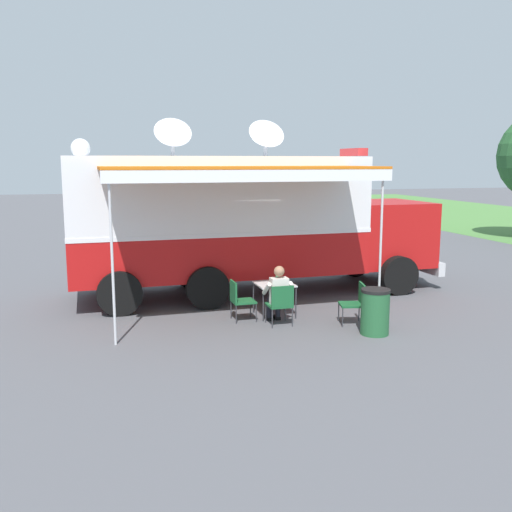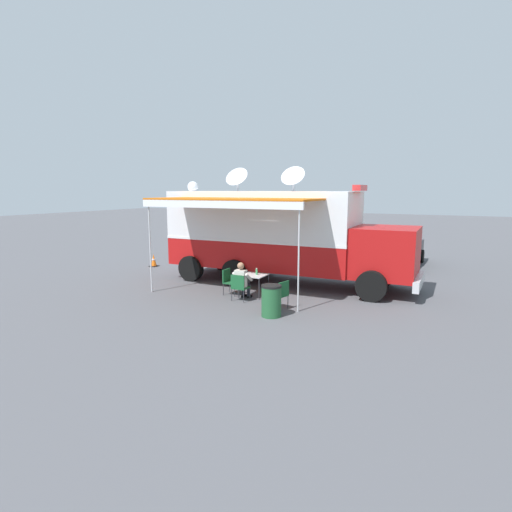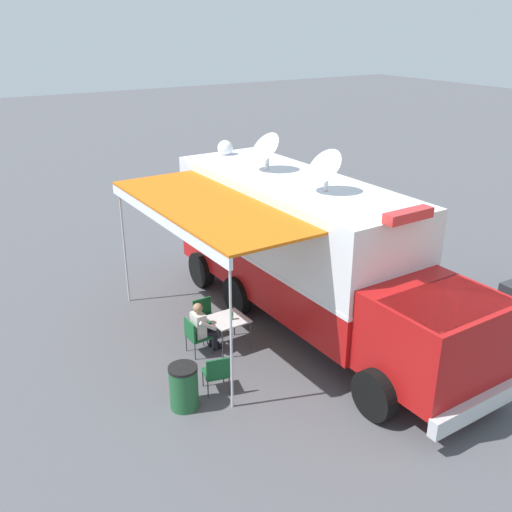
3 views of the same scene
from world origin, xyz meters
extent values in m
plane|color=#515156|center=(0.00, 0.00, 0.00)|extent=(100.00, 100.00, 0.00)
cube|color=silver|center=(-3.47, 1.04, 0.00)|extent=(0.21, 4.80, 0.01)
cube|color=#B71414|center=(0.00, 0.00, 1.15)|extent=(2.63, 7.24, 1.10)
cube|color=white|center=(0.00, 0.00, 2.55)|extent=(2.63, 7.24, 1.70)
cube|color=white|center=(0.00, 0.00, 1.70)|extent=(2.65, 7.26, 0.10)
cube|color=#B71414|center=(-0.08, 4.65, 1.45)|extent=(2.34, 2.14, 1.70)
cube|color=#28333D|center=(-0.09, 4.85, 1.95)|extent=(2.18, 1.51, 0.70)
cube|color=silver|center=(-0.10, 5.78, 0.55)|extent=(2.38, 0.24, 0.36)
cylinder|color=black|center=(-1.33, 4.43, 0.50)|extent=(0.32, 1.01, 1.00)
cylinder|color=black|center=(1.17, 4.47, 0.50)|extent=(0.32, 1.01, 1.00)
cylinder|color=black|center=(-1.24, -0.56, 0.50)|extent=(0.32, 1.01, 1.00)
cylinder|color=black|center=(1.26, -0.52, 0.50)|extent=(0.32, 1.01, 1.00)
cylinder|color=black|center=(-1.20, -2.54, 0.50)|extent=(0.32, 1.01, 1.00)
cylinder|color=black|center=(1.30, -2.50, 0.50)|extent=(0.32, 1.01, 1.00)
cube|color=white|center=(0.00, 0.00, 3.45)|extent=(2.63, 7.24, 0.10)
cube|color=red|center=(-0.07, 3.70, 3.62)|extent=(1.10, 0.30, 0.20)
cylinder|color=silver|center=(0.02, -1.08, 3.73)|extent=(0.10, 0.10, 0.45)
cone|color=silver|center=(0.17, -1.08, 4.13)|extent=(0.73, 0.91, 0.81)
cylinder|color=silver|center=(-0.02, 1.26, 3.73)|extent=(0.10, 0.10, 0.45)
cone|color=silver|center=(0.13, 1.26, 4.13)|extent=(0.73, 0.91, 0.81)
sphere|color=white|center=(0.06, -3.20, 3.68)|extent=(0.44, 0.44, 0.44)
cube|color=orange|center=(2.35, 0.04, 3.25)|extent=(2.30, 5.80, 0.06)
cube|color=white|center=(3.41, 0.06, 3.11)|extent=(0.18, 5.76, 0.24)
cylinder|color=silver|center=(3.30, 2.79, 1.63)|extent=(0.05, 0.05, 3.25)
cylinder|color=silver|center=(3.40, -2.67, 1.63)|extent=(0.05, 0.05, 3.25)
cube|color=silver|center=(2.26, 0.79, 0.71)|extent=(0.81, 0.81, 0.03)
cylinder|color=#333338|center=(1.88, 1.15, 0.35)|extent=(0.03, 0.03, 0.70)
cylinder|color=#333338|center=(2.62, 1.17, 0.35)|extent=(0.03, 0.03, 0.70)
cylinder|color=#333338|center=(1.89, 0.41, 0.35)|extent=(0.03, 0.03, 0.70)
cylinder|color=#333338|center=(2.63, 0.43, 0.35)|extent=(0.03, 0.03, 0.70)
cylinder|color=#3F9959|center=(2.21, 0.87, 0.83)|extent=(0.07, 0.07, 0.20)
cylinder|color=white|center=(2.21, 0.87, 0.94)|extent=(0.04, 0.04, 0.02)
cube|color=#19562D|center=(2.96, 0.67, 0.42)|extent=(0.49, 0.49, 0.04)
cube|color=#19562D|center=(3.18, 0.68, 0.65)|extent=(0.05, 0.48, 0.44)
cylinder|color=#333338|center=(2.74, 0.45, 0.21)|extent=(0.02, 0.02, 0.42)
cylinder|color=#333338|center=(2.73, 0.89, 0.21)|extent=(0.02, 0.02, 0.42)
cylinder|color=#333338|center=(3.18, 0.46, 0.21)|extent=(0.02, 0.02, 0.42)
cylinder|color=#333338|center=(3.17, 0.90, 0.21)|extent=(0.02, 0.02, 0.42)
cube|color=#19562D|center=(2.44, 0.04, 0.42)|extent=(0.49, 0.49, 0.04)
cube|color=#19562D|center=(2.44, -0.18, 0.65)|extent=(0.48, 0.05, 0.44)
cylinder|color=#333338|center=(2.21, 0.26, 0.21)|extent=(0.02, 0.02, 0.42)
cylinder|color=#333338|center=(2.65, 0.26, 0.21)|extent=(0.02, 0.02, 0.42)
cylinder|color=#333338|center=(2.22, -0.18, 0.21)|extent=(0.02, 0.02, 0.42)
cylinder|color=#333338|center=(2.66, -0.18, 0.21)|extent=(0.02, 0.02, 0.42)
cube|color=#19562D|center=(3.32, 2.15, 0.42)|extent=(0.58, 0.58, 0.04)
cube|color=#19562D|center=(3.37, 2.36, 0.65)|extent=(0.48, 0.15, 0.44)
cylinder|color=#333338|center=(3.48, 1.88, 0.21)|extent=(0.02, 0.02, 0.42)
cylinder|color=#333338|center=(3.05, 1.98, 0.21)|extent=(0.02, 0.02, 0.42)
cylinder|color=#333338|center=(3.58, 2.31, 0.21)|extent=(0.02, 0.02, 0.42)
cylinder|color=#333338|center=(3.16, 2.41, 0.21)|extent=(0.02, 0.02, 0.42)
cube|color=silver|center=(2.96, 0.67, 0.72)|extent=(0.25, 0.36, 0.56)
sphere|color=#A37556|center=(2.96, 0.67, 1.14)|extent=(0.22, 0.22, 0.22)
cylinder|color=silver|center=(2.84, 0.44, 0.76)|extent=(0.43, 0.10, 0.34)
cylinder|color=silver|center=(2.83, 0.90, 0.76)|extent=(0.43, 0.10, 0.34)
cylinder|color=black|center=(2.78, 0.57, 0.44)|extent=(0.38, 0.14, 0.13)
cylinder|color=black|center=(2.60, 0.57, 0.21)|extent=(0.11, 0.11, 0.42)
cube|color=black|center=(2.54, 0.57, 0.04)|extent=(0.24, 0.10, 0.07)
cylinder|color=black|center=(2.78, 0.77, 0.44)|extent=(0.38, 0.14, 0.13)
cylinder|color=black|center=(2.60, 0.77, 0.21)|extent=(0.11, 0.11, 0.42)
cube|color=black|center=(2.54, 0.77, 0.04)|extent=(0.24, 0.10, 0.07)
cylinder|color=#235B33|center=(4.09, 2.29, 0.42)|extent=(0.56, 0.56, 0.85)
cylinder|color=black|center=(4.09, 2.29, 0.88)|extent=(0.57, 0.57, 0.06)
cube|color=#2D2D33|center=(-6.02, 4.22, 0.70)|extent=(4.25, 1.91, 0.76)
cube|color=#28333D|center=(-6.17, 4.23, 1.42)|extent=(2.14, 1.65, 0.68)
cylinder|color=black|center=(-4.69, 5.09, 0.32)|extent=(0.65, 0.24, 0.64)
cylinder|color=black|center=(-4.74, 3.29, 0.32)|extent=(0.65, 0.24, 0.64)
cylinder|color=black|center=(-7.30, 5.16, 0.32)|extent=(0.65, 0.24, 0.64)
cylinder|color=black|center=(-7.34, 3.36, 0.32)|extent=(0.65, 0.24, 0.64)
camera|label=1|loc=(13.90, -2.89, 3.37)|focal=39.83mm
camera|label=2|loc=(14.43, 7.08, 3.56)|focal=29.16mm
camera|label=3|loc=(7.81, 10.93, 7.06)|focal=40.33mm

